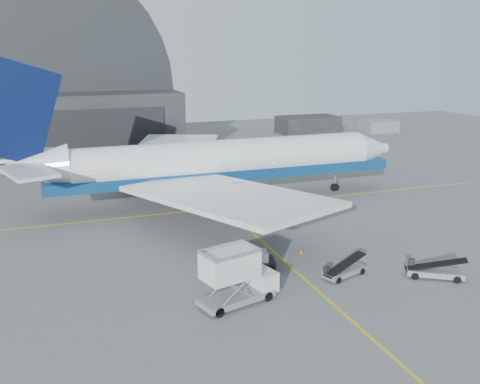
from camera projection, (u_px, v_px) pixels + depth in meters
name	position (u px, v px, depth m)	size (l,w,h in m)	color
ground	(290.00, 266.00, 50.00)	(200.00, 200.00, 0.00)	#565659
taxi_lines	(243.00, 225.00, 61.51)	(80.00, 42.12, 0.02)	gold
hangar	(37.00, 104.00, 99.41)	(50.00, 28.30, 28.00)	black
distant_bldg_a	(308.00, 133.00, 127.79)	(14.00, 8.00, 4.00)	black
distant_bldg_b	(378.00, 132.00, 129.67)	(8.00, 6.00, 2.80)	gray
airliner	(210.00, 163.00, 68.89)	(54.32, 52.67, 19.06)	white
catering_truck	(236.00, 278.00, 41.99)	(6.91, 4.05, 4.47)	gray
pushback_tug	(254.00, 263.00, 48.89)	(4.33, 3.07, 1.82)	black
belt_loader_a	(344.00, 271.00, 47.56)	(4.69, 2.76, 1.76)	gray
belt_loader_b	(434.00, 271.00, 47.27)	(4.96, 3.93, 1.96)	gray
traffic_cone	(302.00, 251.00, 52.94)	(0.34, 0.34, 0.49)	#EE4907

